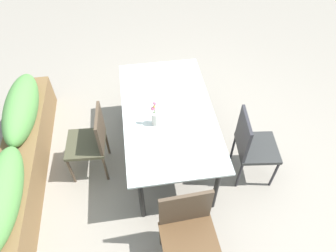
{
  "coord_description": "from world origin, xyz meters",
  "views": [
    {
      "loc": [
        -2.19,
        0.37,
        3.04
      ],
      "look_at": [
        0.0,
        0.05,
        0.52
      ],
      "focal_mm": 32.5,
      "sensor_mm": 36.0,
      "label": 1
    }
  ],
  "objects_px": {
    "planter_box": "(19,157)",
    "chair_end_left": "(188,233)",
    "flower_vase": "(155,117)",
    "dining_table": "(168,115)",
    "chair_near_left": "(252,144)",
    "chair_far_side": "(92,140)"
  },
  "relations": [
    {
      "from": "dining_table",
      "to": "chair_near_left",
      "type": "relative_size",
      "value": 1.87
    },
    {
      "from": "chair_far_side",
      "to": "planter_box",
      "type": "xyz_separation_m",
      "value": [
        -0.0,
        0.8,
        -0.15
      ]
    },
    {
      "from": "chair_far_side",
      "to": "chair_near_left",
      "type": "bearing_deg",
      "value": -97.4
    },
    {
      "from": "chair_end_left",
      "to": "chair_near_left",
      "type": "distance_m",
      "value": 1.18
    },
    {
      "from": "chair_end_left",
      "to": "chair_far_side",
      "type": "xyz_separation_m",
      "value": [
        1.15,
        0.83,
        -0.01
      ]
    },
    {
      "from": "dining_table",
      "to": "chair_far_side",
      "type": "height_order",
      "value": "chair_far_side"
    },
    {
      "from": "dining_table",
      "to": "chair_far_side",
      "type": "distance_m",
      "value": 0.86
    },
    {
      "from": "dining_table",
      "to": "chair_end_left",
      "type": "bearing_deg",
      "value": 179.83
    },
    {
      "from": "chair_far_side",
      "to": "flower_vase",
      "type": "relative_size",
      "value": 2.89
    },
    {
      "from": "chair_end_left",
      "to": "chair_far_side",
      "type": "bearing_deg",
      "value": -56.75
    },
    {
      "from": "planter_box",
      "to": "chair_end_left",
      "type": "bearing_deg",
      "value": -125.21
    },
    {
      "from": "dining_table",
      "to": "chair_end_left",
      "type": "height_order",
      "value": "chair_end_left"
    },
    {
      "from": "chair_end_left",
      "to": "planter_box",
      "type": "xyz_separation_m",
      "value": [
        1.15,
        1.63,
        -0.16
      ]
    },
    {
      "from": "chair_near_left",
      "to": "planter_box",
      "type": "bearing_deg",
      "value": -90.72
    },
    {
      "from": "chair_near_left",
      "to": "planter_box",
      "type": "distance_m",
      "value": 2.5
    },
    {
      "from": "flower_vase",
      "to": "planter_box",
      "type": "distance_m",
      "value": 1.57
    },
    {
      "from": "dining_table",
      "to": "chair_near_left",
      "type": "height_order",
      "value": "chair_near_left"
    },
    {
      "from": "flower_vase",
      "to": "dining_table",
      "type": "bearing_deg",
      "value": -43.8
    },
    {
      "from": "planter_box",
      "to": "chair_near_left",
      "type": "bearing_deg",
      "value": -97.34
    },
    {
      "from": "chair_end_left",
      "to": "planter_box",
      "type": "relative_size",
      "value": 0.35
    },
    {
      "from": "flower_vase",
      "to": "chair_far_side",
      "type": "bearing_deg",
      "value": 81.4
    },
    {
      "from": "chair_end_left",
      "to": "chair_near_left",
      "type": "xyz_separation_m",
      "value": [
        0.83,
        -0.84,
        0.0
      ]
    }
  ]
}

